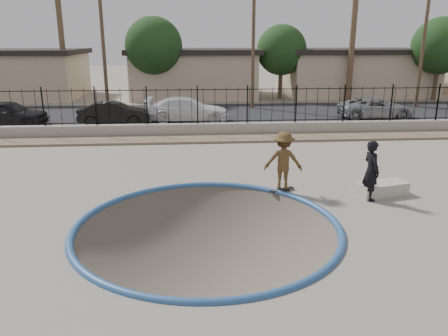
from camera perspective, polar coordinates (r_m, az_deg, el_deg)
ground at (r=24.19m, az=-3.46°, el=2.59°), size 120.00×120.00×2.20m
bowl_pit at (r=11.49m, az=-2.19°, el=-7.72°), size 6.84×6.84×1.80m
coping_ring at (r=11.49m, az=-2.19°, el=-7.72°), size 7.04×7.04×0.20m
rock_strip at (r=21.19m, az=-3.35°, el=3.80°), size 42.00×1.60×0.11m
retaining_wall at (r=22.22m, az=-3.43°, el=5.04°), size 42.00×0.45×0.60m
fence at (r=22.01m, az=-3.48°, el=8.10°), size 40.00×0.04×1.80m
street at (r=28.86m, az=-3.70°, el=7.13°), size 90.00×8.00×0.04m
house_west at (r=40.78m, az=-26.01°, el=11.06°), size 11.60×8.60×3.90m
house_center at (r=38.07m, az=-4.00°, el=12.37°), size 10.60×8.60×3.90m
house_east at (r=40.70m, az=16.58°, el=12.01°), size 12.60×8.60×3.90m
palm_mid at (r=36.80m, az=-20.77°, el=18.60°), size 2.30×2.30×9.30m
palm_right at (r=35.79m, az=16.81°, el=20.07°), size 2.30×2.30×10.30m
utility_pole_left at (r=30.98m, az=-15.55°, el=15.94°), size 1.70×0.24×9.00m
utility_pole_mid at (r=30.79m, az=3.86°, el=16.95°), size 1.70×0.24×9.50m
utility_pole_right at (r=34.60m, az=24.67°, el=15.08°), size 1.70×0.24×9.00m
street_tree_left at (r=34.57m, az=-9.17°, el=15.46°), size 4.32×4.32×6.36m
street_tree_mid at (r=36.24m, az=7.51°, el=15.01°), size 3.96×3.96×5.83m
street_tree_right at (r=38.69m, az=26.43°, el=14.10°), size 4.32×4.32×6.36m
skater at (r=13.92m, az=7.75°, el=0.57°), size 1.31×0.92×1.85m
skateboard at (r=14.18m, az=7.61°, el=-2.79°), size 0.87×0.55×0.07m
videographer at (r=13.83m, az=18.67°, el=-0.32°), size 0.54×0.73×1.84m
concrete_ledge at (r=14.57m, az=19.85°, el=-2.55°), size 1.73×1.09×0.40m
car_a at (r=27.12m, az=-26.40°, el=6.42°), size 4.33×2.01×1.44m
car_b at (r=25.55m, az=-14.14°, el=6.96°), size 3.95×1.42×1.30m
car_c at (r=25.87m, az=-4.74°, el=7.64°), size 4.93×2.19×1.41m
car_d at (r=28.39m, az=19.24°, el=7.42°), size 4.54×2.11×1.26m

